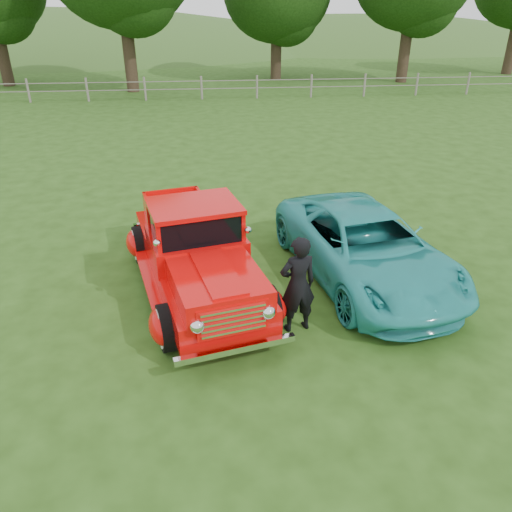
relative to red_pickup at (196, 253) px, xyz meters
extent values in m
plane|color=#264512|center=(0.20, -1.98, -0.80)|extent=(140.00, 140.00, 0.00)
ellipsoid|color=#365D22|center=(-17.80, 56.02, -5.75)|extent=(84.00, 60.00, 18.00)
ellipsoid|color=#365D22|center=(20.20, 60.02, -4.65)|extent=(72.00, 52.00, 14.00)
cube|color=gray|center=(0.20, 20.02, -0.25)|extent=(48.00, 0.04, 0.04)
cube|color=gray|center=(0.20, 20.02, 0.15)|extent=(48.00, 0.04, 0.04)
cylinder|color=#2F1F17|center=(-11.80, 26.02, 1.18)|extent=(0.70, 0.70, 3.96)
cylinder|color=#2F1F17|center=(-3.80, 23.02, 1.62)|extent=(0.70, 0.70, 4.84)
cylinder|color=#2F1F17|center=(5.20, 27.02, 1.07)|extent=(0.70, 0.70, 3.74)
cylinder|color=#2F1F17|center=(13.20, 25.02, 1.40)|extent=(0.70, 0.70, 4.40)
cylinder|color=black|center=(-0.46, -1.66, -0.42)|extent=(0.41, 0.79, 0.76)
cylinder|color=black|center=(1.16, -1.28, -0.42)|extent=(0.41, 0.79, 0.76)
cylinder|color=black|center=(-1.17, 1.35, -0.42)|extent=(0.41, 0.79, 0.76)
cylinder|color=black|center=(0.44, 1.74, -0.42)|extent=(0.41, 0.79, 0.76)
cube|color=red|center=(-0.01, 0.04, -0.22)|extent=(2.58, 4.84, 0.44)
ellipsoid|color=red|center=(-0.53, -1.68, -0.38)|extent=(0.58, 0.82, 0.54)
ellipsoid|color=red|center=(1.23, -1.26, -0.38)|extent=(0.58, 0.82, 0.54)
ellipsoid|color=red|center=(-1.24, 1.34, -0.38)|extent=(0.58, 0.82, 0.54)
ellipsoid|color=red|center=(0.51, 1.75, -0.38)|extent=(0.58, 0.82, 0.54)
cube|color=red|center=(0.35, -1.47, 0.17)|extent=(1.66, 1.86, 0.42)
cube|color=red|center=(0.01, -0.06, 0.19)|extent=(1.87, 1.68, 0.44)
cube|color=black|center=(0.01, -0.06, 0.66)|extent=(1.66, 1.42, 0.50)
cube|color=red|center=(0.01, -0.06, 0.94)|extent=(1.76, 1.54, 0.08)
cube|color=red|center=(-0.32, 1.35, 0.15)|extent=(1.60, 2.17, 0.45)
cube|color=white|center=(0.54, -2.26, 0.05)|extent=(1.06, 0.34, 0.50)
cube|color=white|center=(0.56, -2.36, -0.38)|extent=(1.78, 0.52, 0.10)
cube|color=white|center=(-0.57, 2.39, -0.38)|extent=(1.69, 0.49, 0.10)
imported|color=teal|center=(3.21, 0.18, -0.13)|extent=(3.09, 5.16, 1.34)
imported|color=black|center=(1.62, -1.35, 0.04)|extent=(0.68, 0.52, 1.68)
camera|label=1|loc=(0.26, -8.08, 4.10)|focal=35.00mm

